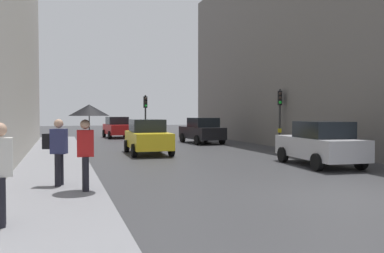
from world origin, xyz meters
name	(u,v)px	position (x,y,z in m)	size (l,w,h in m)	color
ground_plane	(348,196)	(0.00, 0.00, 0.00)	(120.00, 120.00, 0.00)	#38383A
sidewalk_kerb	(54,173)	(-7.06, 6.00, 0.08)	(2.58, 40.00, 0.16)	gray
building_facade_right	(368,47)	(11.77, 12.71, 6.26)	(12.00, 31.45, 12.51)	slate
traffic_light_mid_street	(280,108)	(5.46, 12.67, 2.41)	(0.34, 0.45, 3.49)	#2D2D2D
traffic_light_far_median	(145,109)	(-0.82, 21.22, 2.35)	(0.25, 0.43, 3.41)	#2D2D2D
car_red_sedan	(117,127)	(-2.27, 25.91, 0.88)	(2.23, 4.31, 1.76)	red
car_dark_suv	(202,131)	(2.44, 17.87, 0.88)	(2.26, 4.32, 1.76)	black
car_silver_hatchback	(320,144)	(2.92, 5.21, 0.88)	(2.27, 4.32, 1.76)	#BCBCC1
car_yellow_taxi	(148,137)	(-2.61, 11.87, 0.88)	(2.11, 4.25, 1.76)	yellow
pedestrian_with_umbrella	(88,123)	(-6.17, 1.95, 1.84)	(1.00, 1.00, 2.14)	black
pedestrian_with_grey_backpack	(57,148)	(-6.91, 2.91, 1.16)	(0.66, 0.46, 1.77)	black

